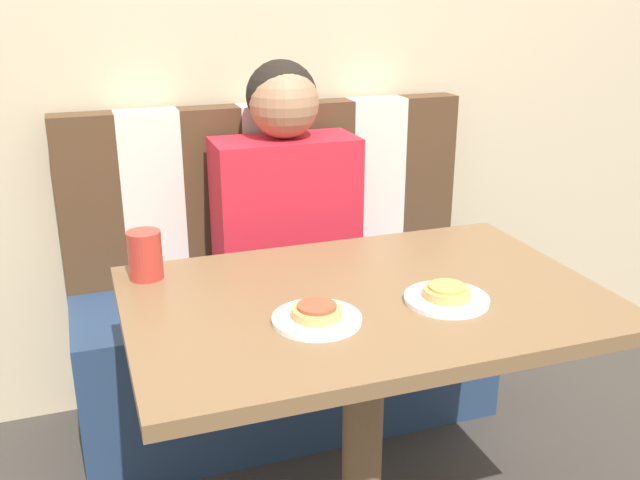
{
  "coord_description": "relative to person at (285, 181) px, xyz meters",
  "views": [
    {
      "loc": [
        -0.6,
        -1.38,
        1.39
      ],
      "look_at": [
        0.0,
        0.32,
        0.74
      ],
      "focal_mm": 40.0,
      "sensor_mm": 36.0,
      "label": 1
    }
  ],
  "objects": [
    {
      "name": "booth_backrest",
      "position": [
        0.0,
        0.19,
        -0.07
      ],
      "size": [
        1.33,
        0.1,
        0.55
      ],
      "color": "#4C331E",
      "rests_on": "booth_seat"
    },
    {
      "name": "person",
      "position": [
        0.0,
        0.0,
        0.0
      ],
      "size": [
        0.44,
        0.24,
        0.71
      ],
      "color": "red",
      "rests_on": "booth_seat"
    },
    {
      "name": "dining_table",
      "position": [
        0.0,
        -0.64,
        -0.19
      ],
      "size": [
        1.09,
        0.73,
        0.72
      ],
      "color": "brown",
      "rests_on": "ground_plane"
    },
    {
      "name": "pizza_left",
      "position": [
        -0.15,
        -0.74,
        -0.08
      ],
      "size": [
        0.11,
        0.11,
        0.03
      ],
      "color": "tan",
      "rests_on": "plate_left"
    },
    {
      "name": "wall_back",
      "position": [
        0.0,
        0.29,
        0.48
      ],
      "size": [
        7.0,
        0.05,
        2.6
      ],
      "color": "#C6B28E",
      "rests_on": "ground_plane"
    },
    {
      "name": "plate_left",
      "position": [
        -0.15,
        -0.74,
        -0.1
      ],
      "size": [
        0.19,
        0.19,
        0.01
      ],
      "color": "white",
      "rests_on": "dining_table"
    },
    {
      "name": "booth_seat",
      "position": [
        0.0,
        -0.0,
        -0.58
      ],
      "size": [
        1.33,
        0.48,
        0.48
      ],
      "color": "navy",
      "rests_on": "ground_plane"
    },
    {
      "name": "plate_right",
      "position": [
        0.15,
        -0.74,
        -0.1
      ],
      "size": [
        0.19,
        0.19,
        0.01
      ],
      "color": "white",
      "rests_on": "dining_table"
    },
    {
      "name": "drinking_cup",
      "position": [
        -0.46,
        -0.38,
        -0.05
      ],
      "size": [
        0.08,
        0.08,
        0.12
      ],
      "color": "#B23328",
      "rests_on": "dining_table"
    },
    {
      "name": "pizza_right",
      "position": [
        0.15,
        -0.74,
        -0.08
      ],
      "size": [
        0.11,
        0.11,
        0.03
      ],
      "color": "tan",
      "rests_on": "plate_right"
    }
  ]
}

